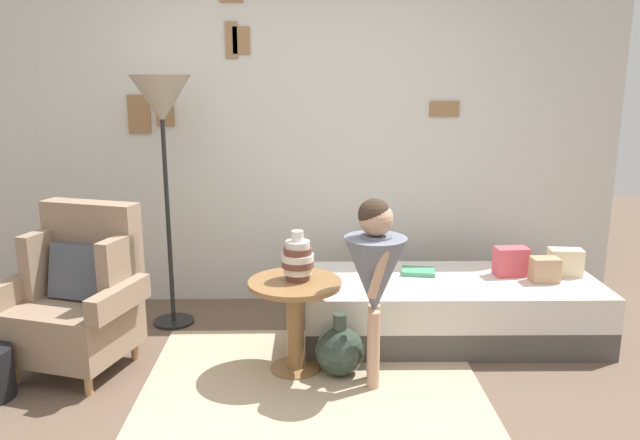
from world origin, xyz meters
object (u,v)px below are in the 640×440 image
armchair (79,296)px  vase_striped (298,259)px  side_table (294,308)px  demijohn_near (340,350)px  floor_lamp (162,110)px  daybed (450,308)px  book_on_daybed (418,272)px  person_child (375,269)px

armchair → vase_striped: armchair is taller
side_table → vase_striped: (0.02, 0.03, 0.28)m
demijohn_near → floor_lamp: bearing=144.9°
daybed → demijohn_near: bearing=-145.6°
floor_lamp → vase_striped: bearing=-38.7°
side_table → demijohn_near: size_ratio=1.49×
demijohn_near → armchair: bearing=174.6°
floor_lamp → demijohn_near: (1.13, -0.79, -1.33)m
side_table → book_on_daybed: 1.01m
demijohn_near → book_on_daybed: bearing=48.6°
side_table → vase_striped: vase_striped is taller
demijohn_near → daybed: bearing=34.4°
side_table → demijohn_near: 0.36m
person_child → book_on_daybed: person_child is taller
demijohn_near → side_table: bearing=168.0°
book_on_daybed → demijohn_near: bearing=-131.4°
vase_striped → floor_lamp: size_ratio=0.17×
daybed → vase_striped: vase_striped is taller
person_child → book_on_daybed: bearing=63.6°
side_table → armchair: bearing=175.9°
armchair → daybed: bearing=9.3°
armchair → daybed: armchair is taller
armchair → book_on_daybed: 2.14m
person_child → book_on_daybed: size_ratio=4.86×
floor_lamp → side_table: bearing=-40.4°
daybed → armchair: bearing=-170.7°
person_child → demijohn_near: bearing=144.4°
side_table → book_on_daybed: size_ratio=2.51×
daybed → demijohn_near: 0.92m
vase_striped → side_table: bearing=-128.6°
vase_striped → floor_lamp: 1.39m
armchair → book_on_daybed: (2.08, 0.49, -0.02)m
demijohn_near → person_child: bearing=-35.6°
side_table → floor_lamp: 1.57m
daybed → floor_lamp: (-1.88, 0.27, 1.28)m
armchair → side_table: armchair is taller
armchair → person_child: size_ratio=0.91×
daybed → book_on_daybed: bearing=148.6°
book_on_daybed → demijohn_near: book_on_daybed is taller
armchair → demijohn_near: (1.52, -0.14, -0.29)m
vase_striped → demijohn_near: bearing=-18.8°
armchair → person_child: 1.74m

